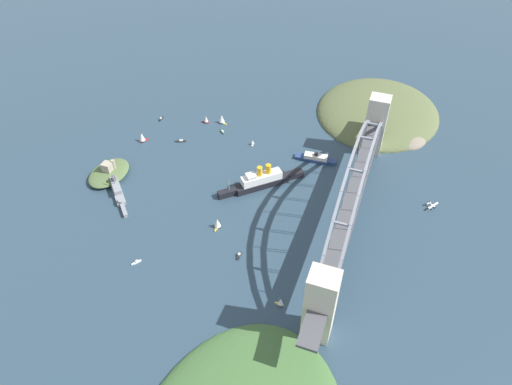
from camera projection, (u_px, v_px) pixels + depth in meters
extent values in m
plane|color=#283D4C|center=(348.00, 223.00, 364.16)|extent=(1400.00, 1400.00, 0.00)
cube|color=beige|center=(320.00, 306.00, 272.53)|extent=(15.95, 18.10, 57.40)
cube|color=beige|center=(375.00, 125.00, 417.38)|extent=(15.95, 18.10, 57.40)
cube|color=#47474C|center=(354.00, 193.00, 342.95)|extent=(191.66, 12.38, 2.40)
cube|color=#47474C|center=(312.00, 331.00, 256.60)|extent=(24.00, 12.38, 2.40)
cube|color=#47474C|center=(379.00, 111.00, 429.31)|extent=(24.00, 12.38, 2.40)
cube|color=gray|center=(336.00, 280.00, 274.15)|extent=(21.80, 1.80, 16.66)
cube|color=gray|center=(346.00, 243.00, 279.73)|extent=(21.50, 1.80, 13.73)
cube|color=gray|center=(354.00, 211.00, 287.39)|extent=(21.13, 1.80, 10.78)
cube|color=gray|center=(362.00, 184.00, 297.14)|extent=(20.69, 1.80, 7.80)
cube|color=gray|center=(368.00, 163.00, 308.98)|extent=(20.21, 1.80, 4.75)
cube|color=gray|center=(372.00, 147.00, 322.91)|extent=(20.21, 1.80, 4.75)
cube|color=gray|center=(376.00, 135.00, 338.92)|extent=(20.69, 1.80, 7.80)
cube|color=gray|center=(379.00, 128.00, 357.03)|extent=(21.13, 1.80, 10.78)
cube|color=gray|center=(380.00, 125.00, 377.22)|extent=(21.50, 1.80, 13.73)
cube|color=gray|center=(381.00, 125.00, 399.50)|extent=(21.80, 1.80, 16.66)
cube|color=gray|center=(318.00, 275.00, 277.00)|extent=(21.80, 1.80, 16.66)
cube|color=gray|center=(328.00, 239.00, 282.58)|extent=(21.50, 1.80, 13.73)
cube|color=gray|center=(337.00, 207.00, 290.24)|extent=(21.13, 1.80, 10.78)
cube|color=gray|center=(345.00, 181.00, 299.99)|extent=(20.69, 1.80, 7.80)
cube|color=gray|center=(351.00, 159.00, 311.83)|extent=(20.21, 1.80, 4.75)
cube|color=gray|center=(357.00, 143.00, 325.76)|extent=(20.21, 1.80, 4.75)
cube|color=gray|center=(361.00, 132.00, 341.78)|extent=(20.69, 1.80, 7.80)
cube|color=gray|center=(365.00, 125.00, 359.88)|extent=(21.13, 1.80, 10.78)
cube|color=gray|center=(367.00, 122.00, 380.08)|extent=(21.50, 1.80, 13.73)
cube|color=gray|center=(369.00, 122.00, 402.36)|extent=(21.80, 1.80, 16.66)
cube|color=gray|center=(322.00, 297.00, 273.31)|extent=(1.40, 11.14, 1.40)
cube|color=gray|center=(341.00, 224.00, 284.46)|extent=(1.40, 11.14, 1.40)
cube|color=gray|center=(356.00, 171.00, 303.96)|extent=(1.40, 11.14, 1.40)
cube|color=gray|center=(367.00, 138.00, 331.82)|extent=(1.40, 11.14, 1.40)
cube|color=gray|center=(373.00, 124.00, 368.03)|extent=(1.40, 11.14, 1.40)
cube|color=gray|center=(375.00, 124.00, 412.59)|extent=(1.40, 11.14, 1.40)
cylinder|color=gray|center=(340.00, 267.00, 280.71)|extent=(0.56, 0.56, 12.85)
cylinder|color=gray|center=(322.00, 263.00, 283.57)|extent=(0.56, 0.56, 12.85)
cylinder|color=gray|center=(348.00, 239.00, 290.99)|extent=(0.56, 0.56, 23.77)
cylinder|color=gray|center=(331.00, 234.00, 293.84)|extent=(0.56, 0.56, 23.77)
cylinder|color=gray|center=(355.00, 214.00, 302.30)|extent=(0.56, 0.56, 31.57)
cylinder|color=gray|center=(338.00, 210.00, 305.16)|extent=(0.56, 0.56, 31.57)
cylinder|color=gray|center=(361.00, 193.00, 314.67)|extent=(0.56, 0.56, 36.25)
cylinder|color=gray|center=(345.00, 189.00, 317.52)|extent=(0.56, 0.56, 36.25)
cylinder|color=gray|center=(366.00, 175.00, 328.07)|extent=(0.56, 0.56, 37.82)
cylinder|color=gray|center=(351.00, 171.00, 330.93)|extent=(0.56, 0.56, 37.82)
cylinder|color=gray|center=(370.00, 159.00, 342.52)|extent=(0.56, 0.56, 36.25)
cylinder|color=gray|center=(356.00, 156.00, 345.38)|extent=(0.56, 0.56, 36.25)
cylinder|color=gray|center=(374.00, 147.00, 358.02)|extent=(0.56, 0.56, 31.57)
cylinder|color=gray|center=(360.00, 144.00, 360.87)|extent=(0.56, 0.56, 31.57)
cylinder|color=gray|center=(377.00, 138.00, 374.56)|extent=(0.56, 0.56, 23.77)
cylinder|color=gray|center=(364.00, 135.00, 377.41)|extent=(0.56, 0.56, 23.77)
cylinder|color=gray|center=(380.00, 130.00, 392.14)|extent=(0.56, 0.56, 12.85)
cylinder|color=gray|center=(367.00, 128.00, 394.99)|extent=(0.56, 0.56, 12.85)
ellipsoid|color=#515B38|center=(377.00, 112.00, 486.66)|extent=(147.99, 127.86, 25.23)
ellipsoid|color=#756B5B|center=(407.00, 136.00, 454.42)|extent=(51.80, 38.36, 13.87)
cube|color=black|center=(261.00, 183.00, 395.46)|extent=(40.55, 42.09, 5.79)
cube|color=black|center=(227.00, 193.00, 386.10)|extent=(15.17, 15.59, 5.79)
cube|color=black|center=(294.00, 174.00, 404.82)|extent=(16.00, 16.38, 5.79)
cube|color=white|center=(262.00, 178.00, 391.13)|extent=(31.17, 32.29, 7.16)
cube|color=white|center=(251.00, 176.00, 384.77)|extent=(11.14, 11.15, 3.20)
cylinder|color=gold|center=(260.00, 171.00, 385.31)|extent=(4.71, 4.71, 8.66)
cylinder|color=gold|center=(268.00, 169.00, 387.68)|extent=(4.71, 4.71, 8.66)
cylinder|color=tan|center=(229.00, 186.00, 381.40)|extent=(0.50, 0.50, 10.00)
cube|color=gray|center=(116.00, 188.00, 392.63)|extent=(37.32, 37.04, 3.20)
cube|color=gray|center=(124.00, 210.00, 372.25)|extent=(13.04, 12.96, 3.20)
cube|color=gray|center=(110.00, 168.00, 413.01)|extent=(13.51, 13.43, 3.20)
cube|color=gray|center=(116.00, 185.00, 390.27)|extent=(20.21, 20.09, 3.84)
cylinder|color=gray|center=(121.00, 201.00, 376.81)|extent=(5.15, 5.15, 2.20)
cylinder|color=gray|center=(111.00, 172.00, 404.83)|extent=(5.15, 5.15, 2.20)
cylinder|color=gray|center=(114.00, 179.00, 385.64)|extent=(0.60, 0.60, 10.00)
cylinder|color=#4C4C51|center=(114.00, 179.00, 390.57)|extent=(4.05, 4.05, 4.40)
cube|color=navy|center=(316.00, 159.00, 423.53)|extent=(10.66, 23.88, 2.84)
cube|color=navy|center=(332.00, 162.00, 420.32)|extent=(6.86, 8.19, 2.84)
cube|color=navy|center=(299.00, 156.00, 426.74)|extent=(8.12, 8.28, 2.84)
cube|color=beige|center=(316.00, 156.00, 421.41)|extent=(9.17, 21.85, 3.49)
cylinder|color=black|center=(316.00, 154.00, 419.44)|extent=(3.62, 3.62, 2.40)
ellipsoid|color=#4C6038|center=(109.00, 173.00, 405.82)|extent=(43.58, 31.34, 6.35)
cube|color=#9E937F|center=(107.00, 167.00, 401.52)|extent=(8.00, 8.00, 9.03)
cylinder|color=gray|center=(114.00, 165.00, 403.46)|extent=(3.60, 3.60, 9.93)
cylinder|color=#B7B7B2|center=(433.00, 206.00, 377.51)|extent=(3.75, 4.87, 0.90)
cylinder|color=#B7B7B2|center=(430.00, 208.00, 376.03)|extent=(3.75, 4.87, 0.90)
cylinder|color=navy|center=(433.00, 206.00, 376.84)|extent=(0.14, 0.14, 1.12)
cylinder|color=navy|center=(430.00, 207.00, 375.36)|extent=(0.14, 0.14, 1.12)
ellipsoid|color=silver|center=(432.00, 205.00, 375.27)|extent=(5.45, 7.04, 1.37)
cylinder|color=navy|center=(436.00, 208.00, 373.19)|extent=(1.52, 1.40, 1.30)
cube|color=silver|center=(433.00, 205.00, 374.30)|extent=(10.58, 8.04, 0.20)
cube|color=silver|center=(429.00, 203.00, 377.20)|extent=(4.28, 3.43, 0.12)
cube|color=navy|center=(429.00, 202.00, 376.34)|extent=(0.72, 0.97, 1.50)
cube|color=black|center=(239.00, 256.00, 337.73)|extent=(4.79, 2.29, 1.25)
cube|color=black|center=(238.00, 259.00, 335.51)|extent=(1.62, 1.20, 1.25)
cube|color=black|center=(240.00, 253.00, 339.95)|extent=(1.64, 1.42, 1.25)
cube|color=beige|center=(239.00, 254.00, 337.35)|extent=(2.43, 1.74, 1.13)
cube|color=black|center=(180.00, 141.00, 446.56)|extent=(4.92, 6.99, 0.92)
cube|color=black|center=(176.00, 141.00, 446.37)|extent=(2.14, 2.55, 0.92)
cube|color=black|center=(185.00, 141.00, 446.75)|extent=(2.40, 2.66, 0.92)
cube|color=beige|center=(181.00, 140.00, 445.97)|extent=(3.16, 3.80, 0.97)
cube|color=silver|center=(136.00, 262.00, 333.06)|extent=(4.60, 3.86, 1.10)
cube|color=silver|center=(132.00, 264.00, 331.77)|extent=(1.72, 1.55, 1.10)
cube|color=silver|center=(140.00, 261.00, 334.36)|extent=(1.81, 1.68, 1.10)
cube|color=beige|center=(137.00, 261.00, 332.50)|extent=(2.56, 2.29, 1.29)
cube|color=gold|center=(223.00, 123.00, 470.95)|extent=(4.43, 6.87, 0.82)
cube|color=gold|center=(226.00, 124.00, 468.92)|extent=(1.74, 2.39, 0.82)
cube|color=gold|center=(220.00, 121.00, 472.99)|extent=(1.95, 2.46, 0.82)
cylinder|color=tan|center=(223.00, 119.00, 467.29)|extent=(0.16, 0.16, 9.36)
cone|color=white|center=(222.00, 119.00, 468.50)|extent=(7.53, 7.53, 7.49)
cube|color=#2D6B3D|center=(222.00, 132.00, 458.60)|extent=(5.11, 5.23, 1.15)
cube|color=#2D6B3D|center=(221.00, 130.00, 460.88)|extent=(2.05, 2.07, 1.15)
cube|color=#2D6B3D|center=(224.00, 133.00, 456.32)|extent=(2.22, 2.23, 1.15)
cube|color=beige|center=(223.00, 131.00, 457.47)|extent=(3.03, 3.06, 0.94)
cube|color=#B2231E|center=(205.00, 122.00, 471.86)|extent=(2.19, 4.52, 1.04)
cube|color=#B2231E|center=(203.00, 122.00, 472.55)|extent=(0.97, 1.51, 1.04)
cube|color=#B2231E|center=(208.00, 123.00, 471.17)|extent=(1.15, 1.52, 1.04)
cylinder|color=tan|center=(205.00, 118.00, 469.04)|extent=(0.16, 0.16, 7.66)
cone|color=white|center=(206.00, 119.00, 468.99)|extent=(4.22, 4.22, 6.13)
cube|color=gold|center=(279.00, 304.00, 306.47)|extent=(2.04, 4.00, 1.01)
cube|color=gold|center=(276.00, 303.00, 307.20)|extent=(0.90, 1.34, 1.01)
cube|color=gold|center=(283.00, 305.00, 305.74)|extent=(1.07, 1.35, 1.01)
cylinder|color=tan|center=(279.00, 301.00, 304.00)|extent=(0.16, 0.16, 6.65)
cone|color=white|center=(281.00, 301.00, 303.90)|extent=(3.73, 3.73, 5.32)
cube|color=black|center=(161.00, 119.00, 476.17)|extent=(4.91, 1.71, 1.25)
cube|color=black|center=(163.00, 117.00, 478.43)|extent=(1.64, 0.93, 1.25)
cube|color=black|center=(160.00, 120.00, 473.90)|extent=(1.64, 1.12, 1.25)
cube|color=beige|center=(161.00, 118.00, 474.95)|extent=(2.46, 1.36, 1.12)
cube|color=gold|center=(217.00, 228.00, 359.39)|extent=(5.58, 2.17, 0.94)
cube|color=gold|center=(215.00, 231.00, 356.82)|extent=(1.86, 0.97, 0.94)
cube|color=gold|center=(219.00, 224.00, 361.97)|extent=(1.87, 1.16, 0.94)
cylinder|color=tan|center=(217.00, 224.00, 355.75)|extent=(0.16, 0.16, 8.99)
cone|color=white|center=(217.00, 223.00, 357.18)|extent=(5.15, 5.15, 7.19)
cube|color=#B2231E|center=(144.00, 140.00, 447.52)|extent=(6.25, 5.24, 0.90)
cube|color=#B2231E|center=(148.00, 139.00, 449.27)|extent=(2.23, 1.97, 0.90)
cube|color=#B2231E|center=(140.00, 142.00, 445.78)|extent=(2.35, 2.14, 0.90)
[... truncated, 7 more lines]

